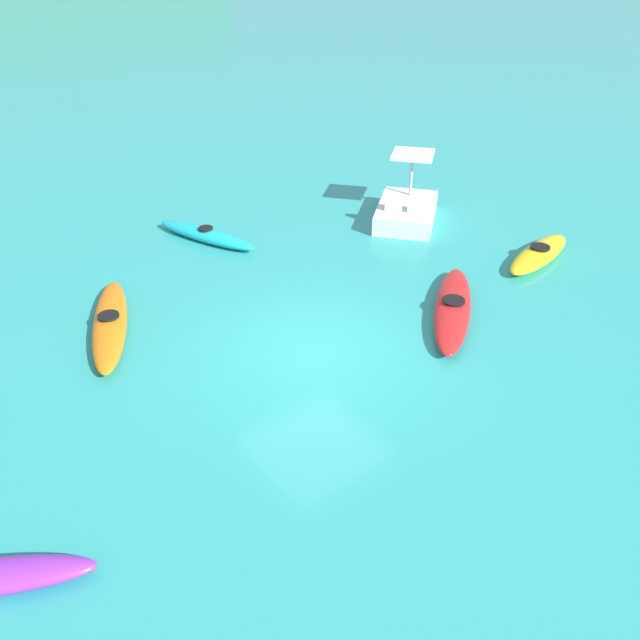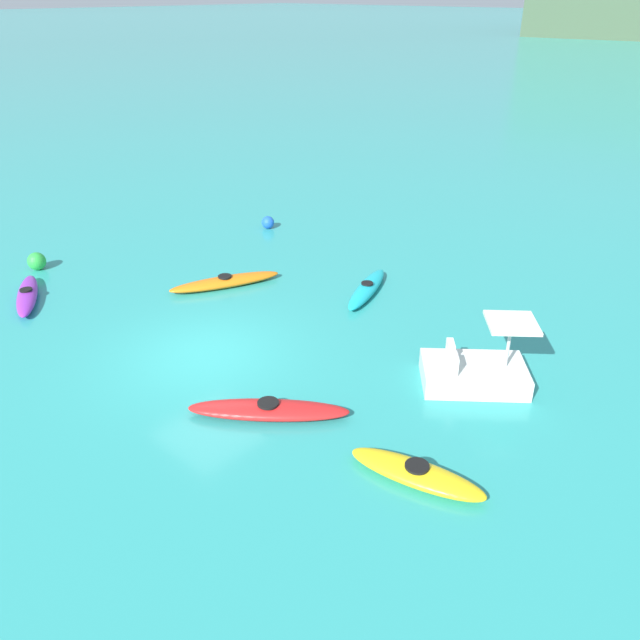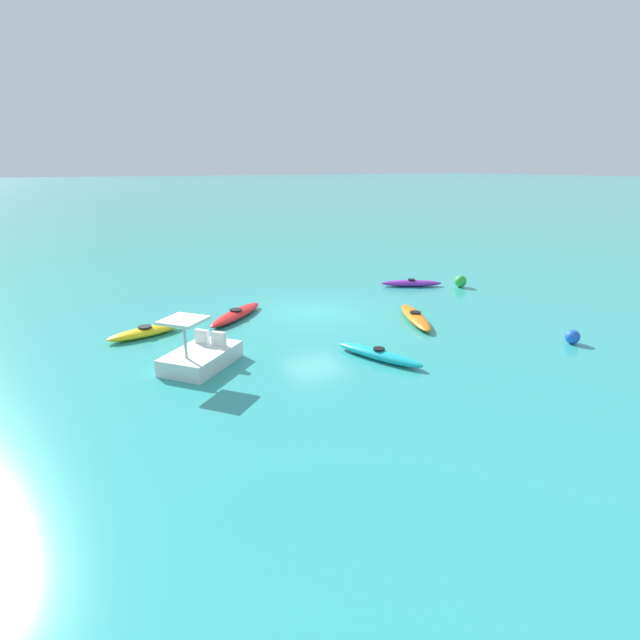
{
  "view_description": "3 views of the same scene",
  "coord_description": "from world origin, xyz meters",
  "px_view_note": "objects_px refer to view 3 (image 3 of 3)",
  "views": [
    {
      "loc": [
        -6.06,
        -8.14,
        7.09
      ],
      "look_at": [
        0.42,
        0.36,
        0.37
      ],
      "focal_mm": 36.08,
      "sensor_mm": 36.0,
      "label": 1
    },
    {
      "loc": [
        11.5,
        -8.25,
        8.3
      ],
      "look_at": [
        1.83,
        2.38,
        0.73
      ],
      "focal_mm": 35.43,
      "sensor_mm": 36.0,
      "label": 2
    },
    {
      "loc": [
        9.52,
        17.34,
        5.76
      ],
      "look_at": [
        1.16,
        2.61,
        0.52
      ],
      "focal_mm": 28.0,
      "sensor_mm": 36.0,
      "label": 3
    }
  ],
  "objects_px": {
    "kayak_yellow": "(145,332)",
    "pedal_boat_white": "(201,356)",
    "kayak_red": "(236,314)",
    "kayak_purple": "(411,283)",
    "buoy_blue": "(572,337)",
    "kayak_orange": "(415,317)",
    "kayak_cyan": "(379,354)",
    "buoy_green": "(461,281)"
  },
  "relations": [
    {
      "from": "buoy_blue",
      "to": "buoy_green",
      "type": "bearing_deg",
      "value": -108.87
    },
    {
      "from": "kayak_cyan",
      "to": "buoy_green",
      "type": "distance_m",
      "value": 10.98
    },
    {
      "from": "kayak_cyan",
      "to": "buoy_blue",
      "type": "bearing_deg",
      "value": 162.58
    },
    {
      "from": "kayak_red",
      "to": "kayak_yellow",
      "type": "bearing_deg",
      "value": 7.73
    },
    {
      "from": "pedal_boat_white",
      "to": "kayak_purple",
      "type": "bearing_deg",
      "value": -157.63
    },
    {
      "from": "kayak_yellow",
      "to": "buoy_green",
      "type": "height_order",
      "value": "buoy_green"
    },
    {
      "from": "kayak_purple",
      "to": "buoy_blue",
      "type": "relative_size",
      "value": 5.99
    },
    {
      "from": "pedal_boat_white",
      "to": "buoy_blue",
      "type": "bearing_deg",
      "value": 159.77
    },
    {
      "from": "kayak_purple",
      "to": "buoy_blue",
      "type": "height_order",
      "value": "buoy_blue"
    },
    {
      "from": "kayak_cyan",
      "to": "buoy_blue",
      "type": "relative_size",
      "value": 6.37
    },
    {
      "from": "pedal_boat_white",
      "to": "kayak_red",
      "type": "bearing_deg",
      "value": -122.52
    },
    {
      "from": "buoy_green",
      "to": "buoy_blue",
      "type": "height_order",
      "value": "buoy_green"
    },
    {
      "from": "buoy_green",
      "to": "buoy_blue",
      "type": "relative_size",
      "value": 1.22
    },
    {
      "from": "kayak_orange",
      "to": "kayak_cyan",
      "type": "distance_m",
      "value": 4.44
    },
    {
      "from": "kayak_yellow",
      "to": "kayak_orange",
      "type": "distance_m",
      "value": 10.03
    },
    {
      "from": "kayak_red",
      "to": "pedal_boat_white",
      "type": "relative_size",
      "value": 1.14
    },
    {
      "from": "kayak_orange",
      "to": "buoy_green",
      "type": "height_order",
      "value": "buoy_green"
    },
    {
      "from": "kayak_yellow",
      "to": "pedal_boat_white",
      "type": "bearing_deg",
      "value": 103.76
    },
    {
      "from": "kayak_yellow",
      "to": "kayak_orange",
      "type": "height_order",
      "value": "same"
    },
    {
      "from": "kayak_yellow",
      "to": "kayak_red",
      "type": "bearing_deg",
      "value": -172.27
    },
    {
      "from": "kayak_purple",
      "to": "buoy_green",
      "type": "xyz_separation_m",
      "value": [
        -2.03,
        1.31,
        0.13
      ]
    },
    {
      "from": "kayak_purple",
      "to": "pedal_boat_white",
      "type": "bearing_deg",
      "value": 22.37
    },
    {
      "from": "kayak_purple",
      "to": "buoy_blue",
      "type": "xyz_separation_m",
      "value": [
        0.69,
        9.27,
        0.08
      ]
    },
    {
      "from": "buoy_green",
      "to": "buoy_blue",
      "type": "xyz_separation_m",
      "value": [
        2.72,
        7.95,
        -0.05
      ]
    },
    {
      "from": "buoy_green",
      "to": "buoy_blue",
      "type": "distance_m",
      "value": 8.41
    },
    {
      "from": "kayak_yellow",
      "to": "buoy_blue",
      "type": "height_order",
      "value": "buoy_blue"
    },
    {
      "from": "kayak_orange",
      "to": "buoy_green",
      "type": "distance_m",
      "value": 6.56
    },
    {
      "from": "pedal_boat_white",
      "to": "buoy_blue",
      "type": "height_order",
      "value": "pedal_boat_white"
    },
    {
      "from": "buoy_blue",
      "to": "kayak_yellow",
      "type": "bearing_deg",
      "value": -32.54
    },
    {
      "from": "kayak_cyan",
      "to": "buoy_green",
      "type": "height_order",
      "value": "buoy_green"
    },
    {
      "from": "kayak_yellow",
      "to": "kayak_orange",
      "type": "xyz_separation_m",
      "value": [
        -9.48,
        3.28,
        -0.0
      ]
    },
    {
      "from": "buoy_green",
      "to": "kayak_purple",
      "type": "bearing_deg",
      "value": -32.88
    },
    {
      "from": "kayak_purple",
      "to": "kayak_cyan",
      "type": "distance_m",
      "value": 10.22
    },
    {
      "from": "kayak_purple",
      "to": "kayak_orange",
      "type": "distance_m",
      "value": 5.88
    },
    {
      "from": "kayak_purple",
      "to": "buoy_green",
      "type": "distance_m",
      "value": 2.42
    },
    {
      "from": "kayak_orange",
      "to": "kayak_yellow",
      "type": "bearing_deg",
      "value": -19.11
    },
    {
      "from": "kayak_yellow",
      "to": "pedal_boat_white",
      "type": "relative_size",
      "value": 1.0
    },
    {
      "from": "kayak_purple",
      "to": "buoy_blue",
      "type": "bearing_deg",
      "value": 85.75
    },
    {
      "from": "kayak_red",
      "to": "buoy_blue",
      "type": "bearing_deg",
      "value": 136.52
    },
    {
      "from": "kayak_orange",
      "to": "buoy_green",
      "type": "relative_size",
      "value": 5.87
    },
    {
      "from": "buoy_blue",
      "to": "kayak_orange",
      "type": "bearing_deg",
      "value": -57.63
    },
    {
      "from": "kayak_red",
      "to": "kayak_orange",
      "type": "bearing_deg",
      "value": 147.55
    }
  ]
}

